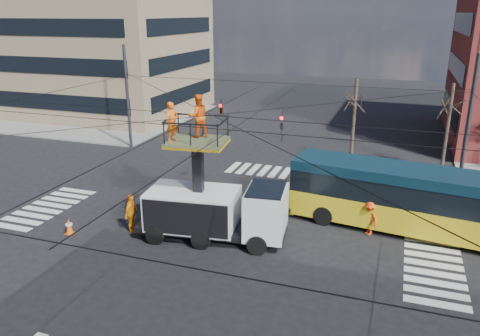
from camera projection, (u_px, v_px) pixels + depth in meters
The scene contains 11 objects.
ground at pixel (214, 234), 22.80m from camera, with size 120.00×120.00×0.00m, color black.
sidewalk_nw at pixel (102, 116), 48.12m from camera, with size 18.00×18.00×0.12m, color slate.
crosswalks at pixel (214, 234), 22.80m from camera, with size 22.40×22.40×0.02m, color silver, non-canonical shape.
overhead_network at pixel (214, 147), 21.82m from camera, with size 24.24×24.24×8.00m.
tree_a at pixel (355, 99), 31.88m from camera, with size 2.00×2.00×6.00m.
tree_b at pixel (451, 105), 30.01m from camera, with size 2.00×2.00×6.00m.
utility_truck at pixel (215, 196), 21.75m from camera, with size 7.23×3.34×6.80m.
city_bus at pixel (418, 200), 22.45m from camera, with size 12.48×4.22×3.20m.
traffic_cone at pixel (69, 226), 22.74m from camera, with size 0.36×0.36×0.76m, color #FF5D0A.
worker_ground at pixel (131, 213), 22.77m from camera, with size 1.13×0.47×1.94m, color #FE9B10.
flagger at pixel (369, 218), 22.54m from camera, with size 1.10×0.63×1.70m, color #F93D0F.
Camera 1 is at (7.94, -19.05, 10.30)m, focal length 35.00 mm.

